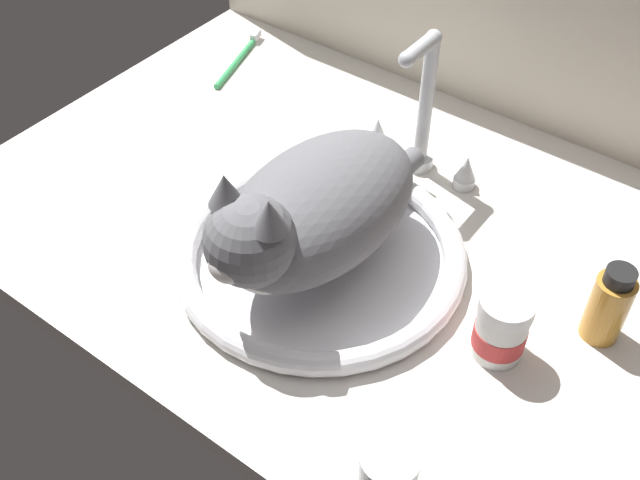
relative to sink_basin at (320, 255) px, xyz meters
The scene contains 9 objects.
countertop 8.67cm from the sink_basin, 108.73° to the left, with size 102.25×70.88×3.00cm, color silver.
backsplash_wall 47.20cm from the sink_basin, 93.39° to the left, with size 102.25×2.40×40.30cm, color beige.
sink_basin is the anchor object (origin of this frame).
faucet 24.91cm from the sink_basin, 90.00° to the left, with size 18.18×9.54×22.29cm.
cat 9.06cm from the sink_basin, 93.14° to the right, with size 19.43×38.45×17.60cm.
amber_bottle 35.20cm from the sink_basin, 17.30° to the left, with size 4.59×4.59×10.73cm.
metal_jar 32.91cm from the sink_basin, 41.78° to the right, with size 5.84×5.84×7.45cm.
pill_bottle 25.08cm from the sink_basin, ahead, with size 6.21×6.21×8.93cm.
toothbrush 50.45cm from the sink_basin, 142.86° to the left, with size 6.34×17.53×1.70cm.
Camera 1 is at (43.57, -62.68, 75.04)cm, focal length 43.07 mm.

